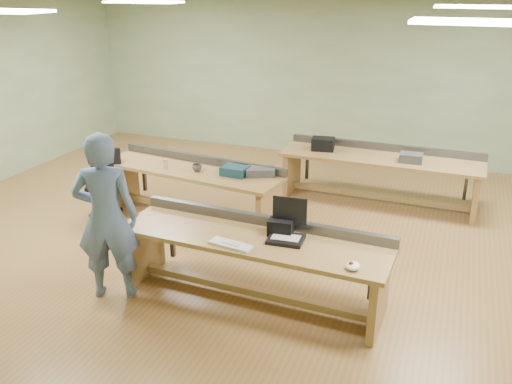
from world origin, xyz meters
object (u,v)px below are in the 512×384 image
workbench_back (380,168)px  task_chair (106,193)px  camera_bag (281,227)px  parts_bin_grey (260,172)px  drinks_can (165,163)px  workbench_front (253,252)px  workbench_mid (192,181)px  parts_bin_teal (235,171)px  laptop_base (286,239)px  mug (197,168)px  person (106,217)px

workbench_back → task_chair: bearing=-150.2°
camera_bag → parts_bin_grey: size_ratio=0.65×
workbench_back → parts_bin_grey: same height
drinks_can → workbench_front: bearing=-39.6°
workbench_front → parts_bin_grey: size_ratio=7.38×
workbench_mid → parts_bin_grey: size_ratio=7.08×
parts_bin_teal → workbench_front: bearing=-61.4°
laptop_base → task_chair: (-3.20, 1.33, -0.41)m
workbench_front → mug: (-1.51, 1.69, 0.24)m
person → drinks_can: size_ratio=13.96×
person → drinks_can: bearing=-99.0°
workbench_back → drinks_can: (-2.85, -1.67, 0.26)m
workbench_front → laptop_base: workbench_front is taller
parts_bin_teal → parts_bin_grey: (0.33, 0.11, -0.01)m
laptop_base → task_chair: bearing=153.6°
camera_bag → drinks_can: 2.74m
person → drinks_can: 2.22m
workbench_mid → mug: workbench_mid is taller
drinks_can → parts_bin_grey: bearing=7.3°
camera_bag → workbench_mid: bearing=134.3°
camera_bag → parts_bin_teal: bearing=122.1°
workbench_mid → laptop_base: bearing=-33.9°
workbench_front → workbench_mid: (-1.65, 1.78, -0.00)m
workbench_mid → parts_bin_teal: size_ratio=7.98×
workbench_front → parts_bin_grey: same height
person → laptop_base: person is taller
workbench_front → person: size_ratio=1.59×
workbench_back → person: person is taller
workbench_back → drinks_can: size_ratio=22.93×
laptop_base → mug: bearing=134.2°
laptop_base → mug: (-1.87, 1.68, 0.03)m
camera_bag → task_chair: (-3.10, 1.21, -0.47)m
workbench_back → mug: workbench_back is taller
parts_bin_teal → mug: bearing=-176.5°
person → task_chair: bearing=-76.0°
workbench_front → mug: bearing=134.2°
camera_bag → parts_bin_grey: camera_bag is taller
camera_bag → task_chair: 3.37m
workbench_back → workbench_front: bearing=-102.8°
mug → parts_bin_grey: bearing=9.3°
workbench_front → parts_bin_teal: bearing=121.0°
workbench_front → mug: 2.28m
mug → drinks_can: drinks_can is taller
workbench_mid → workbench_back: same height
laptop_base → task_chair: size_ratio=0.37×
workbench_mid → workbench_back: 2.93m
parts_bin_teal → parts_bin_grey: size_ratio=0.89×
drinks_can → parts_bin_teal: bearing=3.5°
camera_bag → parts_bin_grey: bearing=112.0°
parts_bin_grey → workbench_front: bearing=-71.8°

